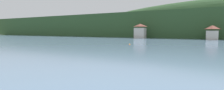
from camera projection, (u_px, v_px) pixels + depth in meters
name	position (u px, v px, depth m)	size (l,w,h in m)	color
shore_building_west	(140.00, 31.00, 96.53)	(5.76, 4.69, 7.77)	beige
shore_building_westcentral	(212.00, 33.00, 80.26)	(4.98, 5.97, 6.44)	beige
mooring_buoy_mid	(130.00, 45.00, 53.45)	(0.46, 0.46, 0.46)	orange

